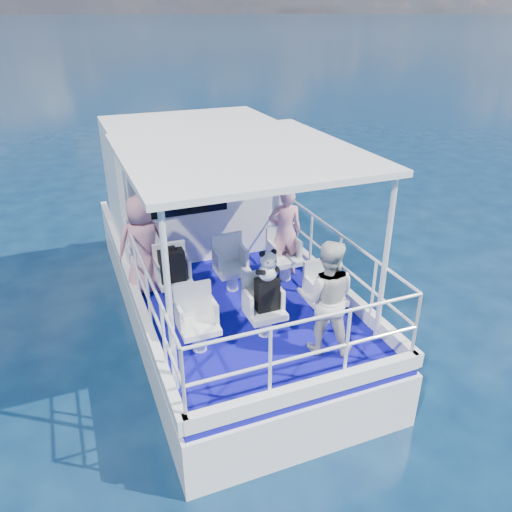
{
  "coord_description": "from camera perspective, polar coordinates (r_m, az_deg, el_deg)",
  "views": [
    {
      "loc": [
        -2.16,
        -6.19,
        4.78
      ],
      "look_at": [
        0.15,
        -0.4,
        1.72
      ],
      "focal_mm": 35.0,
      "sensor_mm": 36.0,
      "label": 1
    }
  ],
  "objects": [
    {
      "name": "passenger_port_fwd",
      "position": [
        7.6,
        -12.79,
        1.27
      ],
      "size": [
        0.61,
        0.46,
        1.53
      ],
      "primitive_type": "imported",
      "rotation": [
        0.0,
        0.0,
        3.04
      ],
      "color": "#C8818E",
      "rests_on": "deck"
    },
    {
      "name": "cabin",
      "position": [
        9.19,
        -7.24,
        8.35
      ],
      "size": [
        2.85,
        2.0,
        2.2
      ],
      "primitive_type": "cube",
      "color": "white",
      "rests_on": "deck"
    },
    {
      "name": "passenger_stbd_aft",
      "position": [
        6.15,
        8.04,
        -4.73
      ],
      "size": [
        0.92,
        0.85,
        1.5
      ],
      "primitive_type": "imported",
      "rotation": [
        0.0,
        0.0,
        2.64
      ],
      "color": "silver",
      "rests_on": "deck"
    },
    {
      "name": "railings",
      "position": [
        6.9,
        -0.65,
        -3.16
      ],
      "size": [
        2.84,
        3.59,
        1.0
      ],
      "primitive_type": null,
      "color": "white",
      "rests_on": "deck"
    },
    {
      "name": "backpack_port",
      "position": [
        7.23,
        -9.58,
        -1.1
      ],
      "size": [
        0.36,
        0.2,
        0.47
      ],
      "primitive_type": "cube",
      "color": "black",
      "rests_on": "seat_port_fwd"
    },
    {
      "name": "canopy",
      "position": [
        6.58,
        -1.93,
        11.7
      ],
      "size": [
        3.0,
        3.2,
        0.08
      ],
      "primitive_type": "cube",
      "color": "white",
      "rests_on": "cabin"
    },
    {
      "name": "seat_port_aft",
      "position": [
        6.42,
        -6.51,
        -9.16
      ],
      "size": [
        0.48,
        0.46,
        0.38
      ],
      "primitive_type": "cube",
      "color": "white",
      "rests_on": "deck"
    },
    {
      "name": "deck",
      "position": [
        8.48,
        -4.49,
        -1.55
      ],
      "size": [
        2.9,
        6.9,
        0.1
      ],
      "primitive_type": "cube",
      "color": "#0F0A95",
      "rests_on": "hull"
    },
    {
      "name": "seat_port_fwd",
      "position": [
        7.49,
        -9.25,
        -3.74
      ],
      "size": [
        0.48,
        0.46,
        0.38
      ],
      "primitive_type": "cube",
      "color": "white",
      "rests_on": "deck"
    },
    {
      "name": "canopy_posts",
      "position": [
        6.91,
        -1.65,
        2.41
      ],
      "size": [
        2.77,
        2.97,
        2.2
      ],
      "color": "white",
      "rests_on": "deck"
    },
    {
      "name": "seat_center_fwd",
      "position": [
        7.69,
        -2.73,
        -2.54
      ],
      "size": [
        0.48,
        0.46,
        0.38
      ],
      "primitive_type": "cube",
      "color": "white",
      "rests_on": "deck"
    },
    {
      "name": "passenger_stbd_fwd",
      "position": [
        7.93,
        3.32,
        2.77
      ],
      "size": [
        0.61,
        0.48,
        1.47
      ],
      "primitive_type": "imported",
      "rotation": [
        0.0,
        0.0,
        2.87
      ],
      "color": "pink",
      "rests_on": "deck"
    },
    {
      "name": "backpack_center",
      "position": [
        6.45,
        1.29,
        -4.38
      ],
      "size": [
        0.3,
        0.17,
        0.45
      ],
      "primitive_type": "cube",
      "color": "black",
      "rests_on": "seat_center_aft"
    },
    {
      "name": "seat_center_aft",
      "position": [
        6.65,
        1.02,
        -7.55
      ],
      "size": [
        0.48,
        0.46,
        0.38
      ],
      "primitive_type": "cube",
      "color": "white",
      "rests_on": "deck"
    },
    {
      "name": "seat_stbd_aft",
      "position": [
        7.0,
        7.87,
        -5.96
      ],
      "size": [
        0.48,
        0.46,
        0.38
      ],
      "primitive_type": "cube",
      "color": "white",
      "rests_on": "deck"
    },
    {
      "name": "ground",
      "position": [
        8.12,
        -2.09,
        -9.94
      ],
      "size": [
        2000.0,
        2000.0,
        0.0
      ],
      "primitive_type": "plane",
      "color": "#071D39",
      "rests_on": "ground"
    },
    {
      "name": "seat_stbd_fwd",
      "position": [
        7.99,
        3.37,
        -1.39
      ],
      "size": [
        0.48,
        0.46,
        0.38
      ],
      "primitive_type": "cube",
      "color": "white",
      "rests_on": "deck"
    },
    {
      "name": "compact_camera",
      "position": [
        7.13,
        -9.65,
        0.86
      ],
      "size": [
        0.1,
        0.06,
        0.06
      ],
      "primitive_type": "cube",
      "color": "black",
      "rests_on": "backpack_port"
    },
    {
      "name": "hull",
      "position": [
        8.9,
        -4.3,
        -6.39
      ],
      "size": [
        3.0,
        7.0,
        1.6
      ],
      "primitive_type": "cube",
      "color": "white",
      "rests_on": "ground"
    },
    {
      "name": "panda",
      "position": [
        6.22,
        1.37,
        -1.07
      ],
      "size": [
        0.27,
        0.22,
        0.41
      ],
      "primitive_type": null,
      "color": "white",
      "rests_on": "backpack_center"
    }
  ]
}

